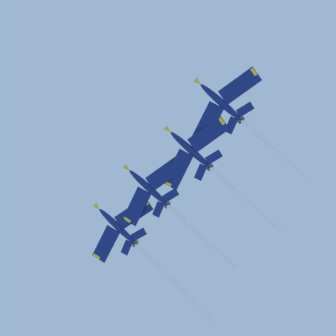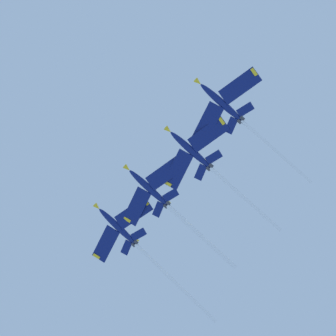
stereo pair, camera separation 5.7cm
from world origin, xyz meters
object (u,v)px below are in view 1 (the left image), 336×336
jet_centre (166,204)px  jet_far_left (233,113)px  jet_inner_left (205,163)px  jet_inner_right (136,244)px

jet_centre → jet_far_left: bearing=-150.3°
jet_inner_left → jet_inner_right: jet_inner_right is taller
jet_inner_left → jet_centre: (10.73, 7.77, 0.19)m
jet_inner_left → jet_centre: 13.25m
jet_far_left → jet_inner_left: 12.58m
jet_far_left → jet_inner_right: (33.18, 19.06, -0.76)m
jet_inner_left → jet_inner_right: size_ratio=0.88×
jet_far_left → jet_centre: jet_far_left is taller
jet_far_left → jet_inner_right: 38.27m
jet_inner_left → jet_centre: jet_centre is taller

